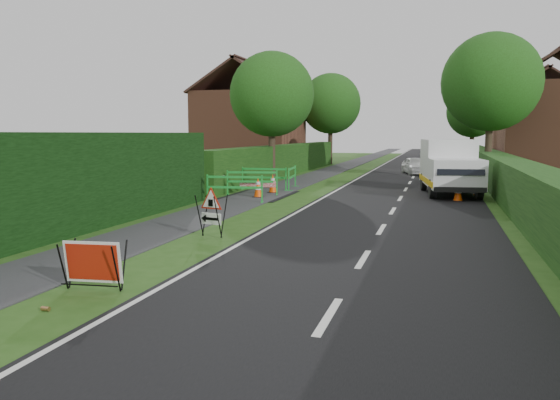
# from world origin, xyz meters

# --- Properties ---
(ground) EXTENTS (120.00, 120.00, 0.00)m
(ground) POSITION_xyz_m (0.00, 0.00, 0.00)
(ground) COLOR #274E16
(ground) RESTS_ON ground
(road_surface) EXTENTS (6.00, 90.00, 0.02)m
(road_surface) POSITION_xyz_m (2.50, 35.00, 0.00)
(road_surface) COLOR black
(road_surface) RESTS_ON ground
(footpath) EXTENTS (2.00, 90.00, 0.02)m
(footpath) POSITION_xyz_m (-3.00, 35.00, 0.01)
(footpath) COLOR #2D2D30
(footpath) RESTS_ON ground
(hedge_west_near) EXTENTS (1.10, 18.00, 2.50)m
(hedge_west_near) POSITION_xyz_m (-5.00, 0.00, 0.00)
(hedge_west_near) COLOR black
(hedge_west_near) RESTS_ON ground
(hedge_west_far) EXTENTS (1.00, 24.00, 1.80)m
(hedge_west_far) POSITION_xyz_m (-5.00, 22.00, 0.00)
(hedge_west_far) COLOR #14380F
(hedge_west_far) RESTS_ON ground
(hedge_east) EXTENTS (1.20, 50.00, 1.50)m
(hedge_east) POSITION_xyz_m (6.50, 16.00, 0.00)
(hedge_east) COLOR #14380F
(hedge_east) RESTS_ON ground
(house_west) EXTENTS (7.50, 7.40, 7.88)m
(house_west) POSITION_xyz_m (-10.00, 30.00, 2.90)
(house_west) COLOR brown
(house_west) RESTS_ON ground
(house_east_a) EXTENTS (7.50, 7.40, 7.88)m
(house_east_a) POSITION_xyz_m (11.00, 28.00, 2.90)
(house_east_a) COLOR brown
(house_east_a) RESTS_ON ground
(house_east_b) EXTENTS (7.50, 7.40, 7.88)m
(house_east_b) POSITION_xyz_m (12.00, 42.00, 2.90)
(house_east_b) COLOR brown
(house_east_b) RESTS_ON ground
(tree_nw) EXTENTS (4.40, 4.40, 6.70)m
(tree_nw) POSITION_xyz_m (-4.60, 18.00, 4.48)
(tree_nw) COLOR #2D2116
(tree_nw) RESTS_ON ground
(tree_ne) EXTENTS (5.20, 5.20, 7.79)m
(tree_ne) POSITION_xyz_m (6.40, 22.00, 5.17)
(tree_ne) COLOR #2D2116
(tree_ne) RESTS_ON ground
(tree_fw) EXTENTS (4.80, 4.80, 7.24)m
(tree_fw) POSITION_xyz_m (-4.60, 34.00, 4.83)
(tree_fw) COLOR #2D2116
(tree_fw) RESTS_ON ground
(tree_fe) EXTENTS (4.20, 4.20, 6.33)m
(tree_fe) POSITION_xyz_m (6.40, 38.00, 4.22)
(tree_fe) COLOR #2D2116
(tree_fe) RESTS_ON ground
(red_rect_sign) EXTENTS (0.98, 0.66, 0.79)m
(red_rect_sign) POSITION_xyz_m (-1.30, -2.31, 0.45)
(red_rect_sign) COLOR black
(red_rect_sign) RESTS_ON ground
(triangle_sign) EXTENTS (0.84, 0.84, 1.01)m
(triangle_sign) POSITION_xyz_m (-1.33, 2.34, 0.71)
(triangle_sign) COLOR black
(triangle_sign) RESTS_ON ground
(works_van) EXTENTS (2.54, 5.08, 2.22)m
(works_van) POSITION_xyz_m (4.29, 13.63, 1.18)
(works_van) COLOR silver
(works_van) RESTS_ON ground
(traffic_cone_0) EXTENTS (0.38, 0.38, 0.79)m
(traffic_cone_0) POSITION_xyz_m (4.58, 11.30, 0.39)
(traffic_cone_0) COLOR black
(traffic_cone_0) RESTS_ON ground
(traffic_cone_1) EXTENTS (0.38, 0.38, 0.79)m
(traffic_cone_1) POSITION_xyz_m (5.39, 13.26, 0.39)
(traffic_cone_1) COLOR black
(traffic_cone_1) RESTS_ON ground
(traffic_cone_2) EXTENTS (0.38, 0.38, 0.79)m
(traffic_cone_2) POSITION_xyz_m (5.05, 16.24, 0.39)
(traffic_cone_2) COLOR black
(traffic_cone_2) RESTS_ON ground
(traffic_cone_3) EXTENTS (0.38, 0.38, 0.79)m
(traffic_cone_3) POSITION_xyz_m (-2.82, 10.39, 0.39)
(traffic_cone_3) COLOR black
(traffic_cone_3) RESTS_ON ground
(traffic_cone_4) EXTENTS (0.38, 0.38, 0.79)m
(traffic_cone_4) POSITION_xyz_m (-2.76, 12.12, 0.39)
(traffic_cone_4) COLOR black
(traffic_cone_4) RESTS_ON ground
(ped_barrier_0) EXTENTS (2.09, 0.65, 1.00)m
(ped_barrier_0) POSITION_xyz_m (-3.15, 8.71, 0.63)
(ped_barrier_0) COLOR green
(ped_barrier_0) RESTS_ON ground
(ped_barrier_1) EXTENTS (2.09, 0.76, 1.00)m
(ped_barrier_1) POSITION_xyz_m (-3.32, 11.12, 0.63)
(ped_barrier_1) COLOR green
(ped_barrier_1) RESTS_ON ground
(ped_barrier_2) EXTENTS (2.07, 0.41, 1.00)m
(ped_barrier_2) POSITION_xyz_m (-3.50, 13.22, 0.63)
(ped_barrier_2) COLOR green
(ped_barrier_2) RESTS_ON ground
(ped_barrier_3) EXTENTS (0.58, 2.09, 1.00)m
(ped_barrier_3) POSITION_xyz_m (-2.42, 13.98, 0.63)
(ped_barrier_3) COLOR green
(ped_barrier_3) RESTS_ON ground
(redwhite_plank) EXTENTS (1.50, 0.14, 0.25)m
(redwhite_plank) POSITION_xyz_m (-3.12, 11.24, 0.00)
(redwhite_plank) COLOR red
(redwhite_plank) RESTS_ON ground
(litter_can) EXTENTS (0.12, 0.07, 0.07)m
(litter_can) POSITION_xyz_m (-1.36, -3.35, 0.00)
(litter_can) COLOR #BF7F4C
(litter_can) RESTS_ON ground
(hatchback_car) EXTENTS (2.05, 3.36, 1.07)m
(hatchback_car) POSITION_xyz_m (2.52, 24.52, 0.53)
(hatchback_car) COLOR white
(hatchback_car) RESTS_ON ground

